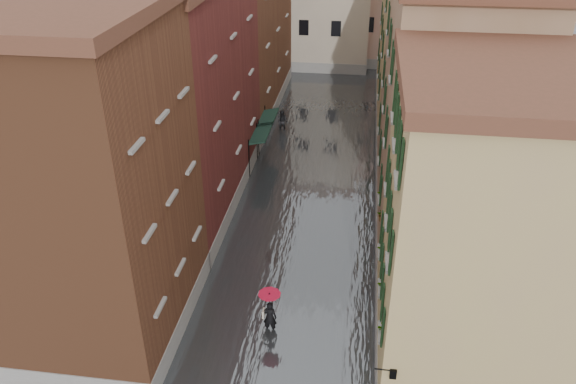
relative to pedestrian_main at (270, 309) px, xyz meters
The scene contains 15 objects.
ground 2.08m from the pedestrian_main, 74.72° to the left, with size 120.00×120.00×0.00m, color #4F4F51.
floodwater 14.65m from the pedestrian_main, 88.29° to the left, with size 10.00×60.00×0.20m, color #44484C.
building_left_near 8.41m from the pedestrian_main, behind, with size 6.00×8.00×13.00m, color brown.
building_left_mid 13.43m from the pedestrian_main, 121.77° to the left, with size 6.00×14.00×12.50m, color maroon.
building_left_far 27.04m from the pedestrian_main, 104.38° to the left, with size 6.00×16.00×14.00m, color brown.
building_right_near 8.70m from the pedestrian_main, ahead, with size 6.00×8.00×11.50m, color tan.
building_right_mid 13.97m from the pedestrian_main, 54.94° to the left, with size 6.00×14.00×13.00m, color #96755A.
building_right_far 27.03m from the pedestrian_main, 73.80° to the left, with size 6.00×16.00×11.50m, color tan.
building_end_pink 42.36m from the pedestrian_main, 81.20° to the left, with size 10.00×9.00×12.00m, color tan.
awning_near 15.26m from the pedestrian_main, 101.55° to the left, with size 1.09×3.32×2.80m.
awning_far 17.84m from the pedestrian_main, 99.86° to the left, with size 1.09×3.23×2.80m.
wall_lantern 6.72m from the pedestrian_main, 42.72° to the right, with size 0.71×0.22×0.35m.
window_planters 5.52m from the pedestrian_main, 25.27° to the left, with size 0.59×10.33×0.84m.
pedestrian_main is the anchor object (origin of this frame).
pedestrian_far 21.01m from the pedestrian_main, 96.87° to the left, with size 0.87×0.68×1.79m, color black.
Camera 1 is at (2.74, -19.14, 16.99)m, focal length 35.00 mm.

